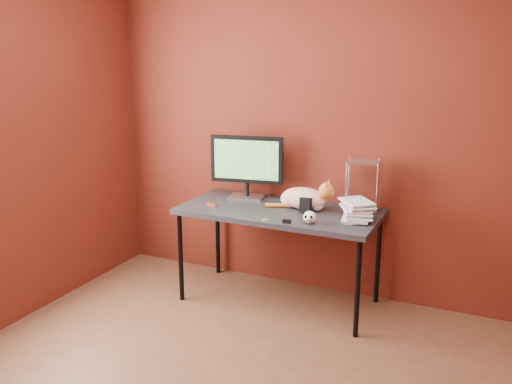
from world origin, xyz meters
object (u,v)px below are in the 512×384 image
at_px(monitor, 247,164).
at_px(speaker, 306,206).
at_px(cat, 304,198).
at_px(desk, 279,216).
at_px(skull_mug, 310,217).
at_px(book_stack, 349,114).

height_order(monitor, speaker, monitor).
relative_size(monitor, cat, 1.11).
distance_m(monitor, cat, 0.57).
distance_m(desk, cat, 0.23).
xyz_separation_m(skull_mug, book_stack, (0.19, 0.20, 0.70)).
relative_size(cat, book_stack, 0.35).
relative_size(monitor, speaker, 4.99).
height_order(desk, skull_mug, skull_mug).
relative_size(desk, book_stack, 1.00).
relative_size(speaker, book_stack, 0.08).
bearing_deg(desk, monitor, 153.49).
xyz_separation_m(desk, book_stack, (0.51, -0.03, 0.80)).
xyz_separation_m(monitor, cat, (0.53, -0.10, -0.20)).
bearing_deg(book_stack, desk, 176.38).
bearing_deg(book_stack, speaker, 174.24).
height_order(skull_mug, speaker, speaker).
bearing_deg(skull_mug, cat, 107.94).
relative_size(desk, monitor, 2.58).
xyz_separation_m(desk, cat, (0.17, 0.08, 0.14)).
bearing_deg(skull_mug, speaker, 106.82).
bearing_deg(cat, book_stack, -15.35).
distance_m(desk, monitor, 0.52).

